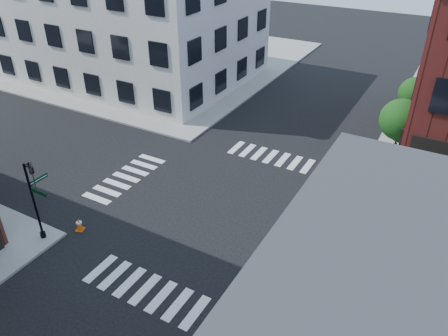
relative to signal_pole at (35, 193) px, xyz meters
name	(u,v)px	position (x,y,z in m)	size (l,w,h in m)	color
ground	(221,209)	(6.72, 6.68, -2.86)	(120.00, 120.00, 0.00)	black
sidewalk_nw	(152,58)	(-14.28, 27.68, -2.78)	(30.00, 30.00, 0.15)	gray
building_nw	(132,19)	(-12.28, 22.68, 2.64)	(22.00, 16.00, 11.00)	beige
tree_near	(401,122)	(14.28, 16.65, 0.30)	(2.69, 2.69, 4.49)	black
tree_far	(416,95)	(14.28, 22.65, 0.02)	(2.43, 2.43, 4.07)	black
signal_pole	(35,193)	(0.00, 0.00, 0.00)	(1.29, 1.24, 4.60)	black
traffic_cone	(79,224)	(1.02, 1.36, -2.49)	(0.53, 0.53, 0.76)	#F2560A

